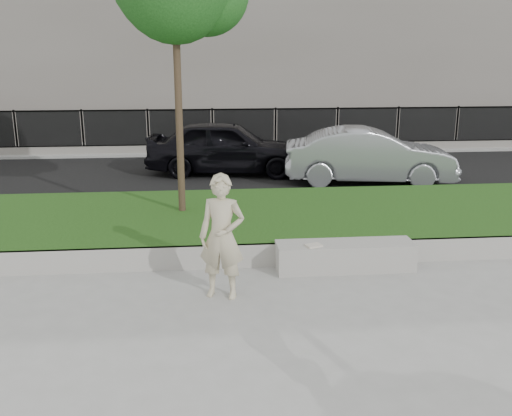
{
  "coord_description": "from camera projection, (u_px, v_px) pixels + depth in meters",
  "views": [
    {
      "loc": [
        -0.97,
        -7.81,
        3.44
      ],
      "look_at": [
        -0.11,
        1.2,
        0.97
      ],
      "focal_mm": 40.0,
      "sensor_mm": 36.0,
      "label": 1
    }
  ],
  "objects": [
    {
      "name": "street",
      "position": [
        236.0,
        174.0,
        16.66
      ],
      "size": [
        34.0,
        7.0,
        0.04
      ],
      "primitive_type": "cube",
      "color": "black",
      "rests_on": "ground"
    },
    {
      "name": "stone_bench",
      "position": [
        345.0,
        256.0,
        9.32
      ],
      "size": [
        2.25,
        0.56,
        0.46
      ],
      "primitive_type": "cube",
      "color": "gray",
      "rests_on": "ground"
    },
    {
      "name": "iron_fence",
      "position": [
        230.0,
        139.0,
        19.88
      ],
      "size": [
        32.0,
        0.3,
        1.5
      ],
      "color": "slate",
      "rests_on": "far_pavement"
    },
    {
      "name": "car_silver",
      "position": [
        369.0,
        156.0,
        15.26
      ],
      "size": [
        4.66,
        2.22,
        1.48
      ],
      "primitive_type": "imported",
      "rotation": [
        0.0,
        0.0,
        1.42
      ],
      "color": "#96999F",
      "rests_on": "street"
    },
    {
      "name": "grass_kerb",
      "position": [
        264.0,
        255.0,
        9.44
      ],
      "size": [
        34.0,
        0.08,
        0.4
      ],
      "primitive_type": "cube",
      "color": "gray",
      "rests_on": "ground"
    },
    {
      "name": "grass_bank",
      "position": [
        253.0,
        222.0,
        11.33
      ],
      "size": [
        34.0,
        4.0,
        0.4
      ],
      "primitive_type": "cube",
      "color": "black",
      "rests_on": "ground"
    },
    {
      "name": "man",
      "position": [
        222.0,
        237.0,
        8.12
      ],
      "size": [
        0.76,
        0.61,
        1.82
      ],
      "primitive_type": "imported",
      "rotation": [
        0.0,
        0.0,
        -0.29
      ],
      "color": "#C4BA97",
      "rests_on": "ground"
    },
    {
      "name": "far_pavement",
      "position": [
        229.0,
        148.0,
        20.97
      ],
      "size": [
        34.0,
        3.0,
        0.12
      ],
      "primitive_type": "cube",
      "color": "gray",
      "rests_on": "ground"
    },
    {
      "name": "book",
      "position": [
        314.0,
        245.0,
        9.09
      ],
      "size": [
        0.3,
        0.26,
        0.03
      ],
      "primitive_type": "cube",
      "rotation": [
        0.0,
        0.0,
        0.35
      ],
      "color": "beige",
      "rests_on": "stone_bench"
    },
    {
      "name": "car_dark",
      "position": [
        226.0,
        147.0,
        16.47
      ],
      "size": [
        4.76,
        2.4,
        1.56
      ],
      "primitive_type": "imported",
      "rotation": [
        0.0,
        0.0,
        1.44
      ],
      "color": "black",
      "rests_on": "street"
    },
    {
      "name": "ground",
      "position": [
        271.0,
        292.0,
        8.5
      ],
      "size": [
        90.0,
        90.0,
        0.0
      ],
      "primitive_type": "plane",
      "color": "gray",
      "rests_on": "ground"
    },
    {
      "name": "building_facade",
      "position": [
        220.0,
        18.0,
        26.39
      ],
      "size": [
        34.0,
        10.0,
        10.0
      ],
      "primitive_type": "cube",
      "color": "slate",
      "rests_on": "ground"
    }
  ]
}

